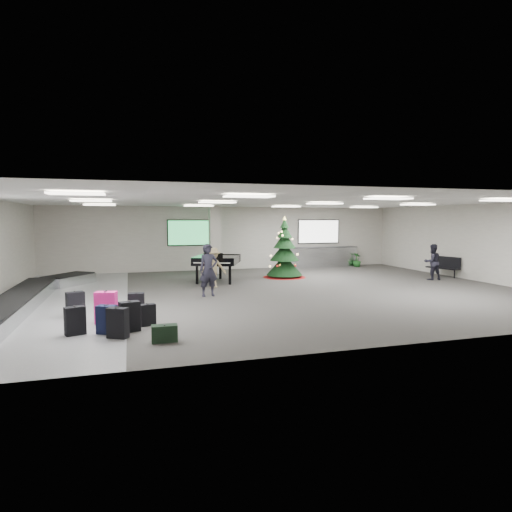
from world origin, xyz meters
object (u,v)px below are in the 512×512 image
object	(u,v)px
grand_piano	(217,260)
bench	(445,265)
pink_suitcase	(106,308)
traveler_bench	(432,262)
christmas_tree	(284,256)
potted_plant_left	(283,261)
potted_plant_right	(357,260)
baggage_carousel	(30,297)
traveler_b	(213,268)
traveler_a	(208,270)
service_counter	(321,257)

from	to	relation	value
grand_piano	bench	size ratio (longest dim) A/B	1.75
pink_suitcase	traveler_bench	bearing A→B (deg)	31.86
christmas_tree	potted_plant_left	distance (m)	3.03
grand_piano	potted_plant_right	world-z (taller)	grand_piano
grand_piano	potted_plant_right	bearing A→B (deg)	43.21
bench	potted_plant_left	xyz separation A→B (m)	(-5.92, 4.73, -0.06)
baggage_carousel	traveler_b	size ratio (longest dim) A/B	6.43
christmas_tree	traveler_b	world-z (taller)	christmas_tree
christmas_tree	traveler_a	world-z (taller)	christmas_tree
traveler_b	potted_plant_right	distance (m)	9.93
pink_suitcase	traveler_b	world-z (taller)	traveler_b
service_counter	pink_suitcase	xyz separation A→B (m)	(-10.48, -10.00, -0.15)
baggage_carousel	grand_piano	distance (m)	7.04
grand_piano	traveler_bench	bearing A→B (deg)	8.69
service_counter	pink_suitcase	world-z (taller)	service_counter
traveler_bench	potted_plant_left	bearing A→B (deg)	-44.28
bench	traveler_a	size ratio (longest dim) A/B	0.86
pink_suitcase	christmas_tree	distance (m)	9.80
grand_piano	traveler_bench	size ratio (longest dim) A/B	1.73
traveler_a	potted_plant_left	world-z (taller)	traveler_a
pink_suitcase	potted_plant_right	distance (m)	15.54
potted_plant_left	baggage_carousel	bearing A→B (deg)	-149.34
pink_suitcase	christmas_tree	xyz separation A→B (m)	(7.16, 6.67, 0.53)
baggage_carousel	bench	world-z (taller)	bench
grand_piano	bench	xyz separation A→B (m)	(10.07, -1.42, -0.38)
service_counter	traveler_b	distance (m)	8.65
christmas_tree	grand_piano	xyz separation A→B (m)	(-3.15, -0.48, -0.04)
traveler_b	christmas_tree	bearing A→B (deg)	25.76
bench	potted_plant_left	distance (m)	7.58
christmas_tree	potted_plant_right	xyz separation A→B (m)	(5.19, 2.75, -0.55)
pink_suitcase	traveler_b	distance (m)	5.98
traveler_a	traveler_bench	bearing A→B (deg)	-1.07
christmas_tree	traveler_b	size ratio (longest dim) A/B	1.80
christmas_tree	traveler_bench	xyz separation A→B (m)	(5.71, -2.58, -0.17)
traveler_a	traveler_bench	distance (m)	9.83
traveler_b	potted_plant_left	world-z (taller)	traveler_b
pink_suitcase	service_counter	bearing A→B (deg)	57.86
bench	traveler_a	xyz separation A→B (m)	(-10.98, -1.77, 0.37)
bench	traveler_bench	world-z (taller)	traveler_bench
bench	potted_plant_left	bearing A→B (deg)	124.92
service_counter	traveler_bench	xyz separation A→B (m)	(2.38, -5.91, 0.21)
service_counter	bench	distance (m)	6.35
baggage_carousel	potted_plant_right	bearing A→B (deg)	22.72
grand_piano	potted_plant_left	bearing A→B (deg)	60.63
baggage_carousel	potted_plant_left	world-z (taller)	potted_plant_left
pink_suitcase	grand_piano	world-z (taller)	grand_piano
service_counter	traveler_bench	distance (m)	6.37
pink_suitcase	potted_plant_right	xyz separation A→B (m)	(12.35, 9.42, -0.01)
bench	traveler_a	bearing A→B (deg)	172.72
baggage_carousel	pink_suitcase	distance (m)	4.03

